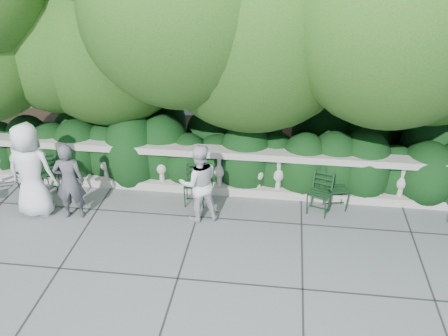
# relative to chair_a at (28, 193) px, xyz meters

# --- Properties ---
(ground) EXTENTS (90.00, 90.00, 0.00)m
(ground) POSITION_rel_chair_a_xyz_m (4.16, -1.23, 0.00)
(ground) COLOR #56595E
(ground) RESTS_ON ground
(balustrade) EXTENTS (12.00, 0.44, 1.00)m
(balustrade) POSITION_rel_chair_a_xyz_m (4.16, 0.57, 0.49)
(balustrade) COLOR #9E998E
(balustrade) RESTS_ON ground
(shrub_hedge) EXTENTS (15.00, 2.60, 1.70)m
(shrub_hedge) POSITION_rel_chair_a_xyz_m (4.16, 1.77, 0.00)
(shrub_hedge) COLOR black
(shrub_hedge) RESTS_ON ground
(chair_a) EXTENTS (0.53, 0.56, 0.84)m
(chair_a) POSITION_rel_chair_a_xyz_m (0.00, 0.00, 0.00)
(chair_a) COLOR black
(chair_a) RESTS_ON ground
(chair_b) EXTENTS (0.57, 0.59, 0.84)m
(chair_b) POSITION_rel_chair_a_xyz_m (0.50, -0.03, 0.00)
(chair_b) COLOR black
(chair_b) RESTS_ON ground
(chair_c) EXTENTS (0.47, 0.51, 0.84)m
(chair_c) POSITION_rel_chair_a_xyz_m (3.55, -0.11, 0.00)
(chair_c) COLOR black
(chair_c) RESTS_ON ground
(chair_d) EXTENTS (0.58, 0.60, 0.84)m
(chair_d) POSITION_rel_chair_a_xyz_m (5.93, -0.12, 0.00)
(chair_d) COLOR black
(chair_d) RESTS_ON ground
(chair_e) EXTENTS (0.54, 0.57, 0.84)m
(chair_e) POSITION_rel_chair_a_xyz_m (6.35, 0.09, 0.00)
(chair_e) COLOR black
(chair_e) RESTS_ON ground
(person_businessman) EXTENTS (0.94, 0.64, 1.87)m
(person_businessman) POSITION_rel_chair_a_xyz_m (0.57, -0.67, 0.94)
(person_businessman) COLOR silver
(person_businessman) RESTS_ON ground
(person_woman_grey) EXTENTS (0.62, 0.47, 1.53)m
(person_woman_grey) POSITION_rel_chair_a_xyz_m (1.31, -0.69, 0.77)
(person_woman_grey) COLOR #46454B
(person_woman_grey) RESTS_ON ground
(person_casual_man) EXTENTS (0.89, 0.79, 1.53)m
(person_casual_man) POSITION_rel_chair_a_xyz_m (3.72, -0.45, 0.77)
(person_casual_man) COLOR silver
(person_casual_man) RESTS_ON ground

